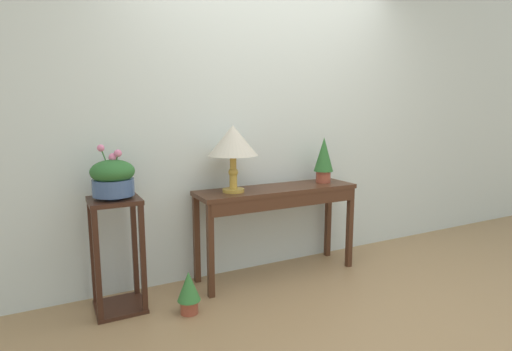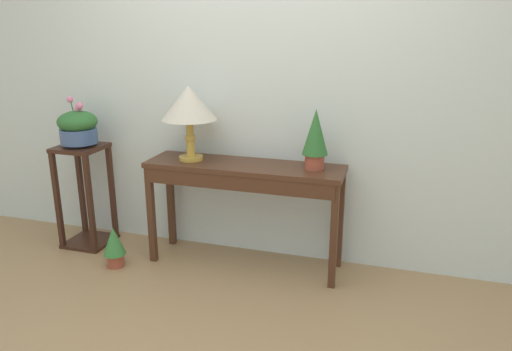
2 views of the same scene
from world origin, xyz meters
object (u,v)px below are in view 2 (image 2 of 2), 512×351
at_px(console_table, 243,180).
at_px(potted_plant_floor, 114,245).
at_px(potted_plant_on_console, 315,137).
at_px(pedestal_stand_left, 85,196).
at_px(planter_bowl_wide, 78,127).
at_px(table_lamp, 189,105).

height_order(console_table, potted_plant_floor, console_table).
height_order(potted_plant_on_console, pedestal_stand_left, potted_plant_on_console).
relative_size(potted_plant_on_console, potted_plant_floor, 1.31).
xyz_separation_m(potted_plant_on_console, potted_plant_floor, (-1.35, -0.33, -0.80)).
relative_size(console_table, potted_plant_floor, 4.52).
distance_m(planter_bowl_wide, potted_plant_floor, 0.92).
bearing_deg(pedestal_stand_left, console_table, 0.27).
bearing_deg(table_lamp, console_table, -3.43).
bearing_deg(planter_bowl_wide, potted_plant_on_console, 1.54).
relative_size(table_lamp, planter_bowl_wide, 1.43).
bearing_deg(potted_plant_on_console, potted_plant_floor, -166.25).
height_order(potted_plant_on_console, planter_bowl_wide, planter_bowl_wide).
height_order(pedestal_stand_left, planter_bowl_wide, planter_bowl_wide).
distance_m(potted_plant_on_console, planter_bowl_wide, 1.76).
distance_m(potted_plant_on_console, pedestal_stand_left, 1.85).
height_order(table_lamp, potted_plant_on_console, table_lamp).
xyz_separation_m(table_lamp, potted_plant_on_console, (0.87, 0.02, -0.17)).
relative_size(table_lamp, potted_plant_on_console, 1.30).
relative_size(table_lamp, pedestal_stand_left, 0.65).
distance_m(pedestal_stand_left, planter_bowl_wide, 0.54).
bearing_deg(table_lamp, potted_plant_on_console, 1.17).
xyz_separation_m(potted_plant_on_console, pedestal_stand_left, (-1.76, -0.05, -0.57)).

